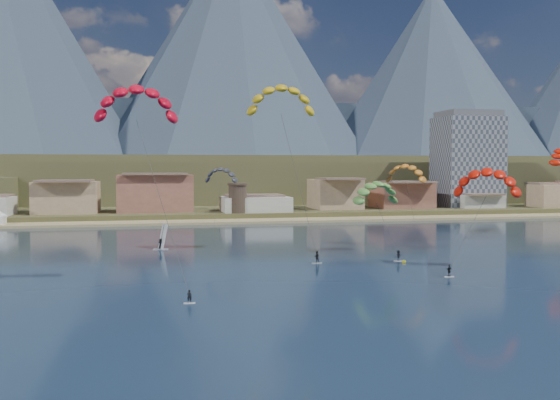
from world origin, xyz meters
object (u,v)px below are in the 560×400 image
object	(u,v)px
apartment_tower	(467,160)
watchtower	(238,198)
kitesurfer_green	(376,190)
windsurfer	(162,241)
kitesurfer_red	(136,98)
buoy	(404,262)
kitesurfer_orange	(487,178)
kitesurfer_yellow	(281,96)

from	to	relation	value
apartment_tower	watchtower	distance (m)	82.02
kitesurfer_green	windsurfer	world-z (taller)	kitesurfer_green
watchtower	apartment_tower	bearing A→B (deg)	9.93
kitesurfer_red	buoy	distance (m)	48.08
buoy	kitesurfer_green	bearing A→B (deg)	91.57
kitesurfer_orange	watchtower	bearing A→B (deg)	105.38
kitesurfer_yellow	kitesurfer_green	xyz separation A→B (m)	(16.43, -2.98, -16.17)
kitesurfer_orange	kitesurfer_green	size ratio (longest dim) A/B	1.18
kitesurfer_yellow	kitesurfer_orange	world-z (taller)	kitesurfer_yellow
windsurfer	watchtower	bearing A→B (deg)	69.50
kitesurfer_green	kitesurfer_red	bearing A→B (deg)	-150.39
apartment_tower	kitesurfer_orange	distance (m)	117.96
buoy	kitesurfer_red	bearing A→B (deg)	-164.15
apartment_tower	kitesurfer_orange	bearing A→B (deg)	-117.93
kitesurfer_yellow	kitesurfer_green	size ratio (longest dim) A/B	2.08
kitesurfer_red	kitesurfer_yellow	world-z (taller)	kitesurfer_yellow
kitesurfer_yellow	kitesurfer_green	bearing A→B (deg)	-10.29
kitesurfer_red	watchtower	bearing A→B (deg)	74.80
kitesurfer_yellow	kitesurfer_orange	xyz separation A→B (m)	(26.88, -20.96, -13.89)
apartment_tower	windsurfer	xyz separation A→B (m)	(-102.46, -74.08, -16.32)
kitesurfer_red	kitesurfer_orange	world-z (taller)	kitesurfer_red
watchtower	kitesurfer_orange	bearing A→B (deg)	-74.62
apartment_tower	kitesurfer_green	distance (m)	108.55
kitesurfer_yellow	windsurfer	bearing A→B (deg)	155.90
apartment_tower	kitesurfer_red	distance (m)	152.00
watchtower	kitesurfer_yellow	xyz separation A→B (m)	(-2.09, -69.19, 20.90)
kitesurfer_orange	buoy	world-z (taller)	kitesurfer_orange
apartment_tower	kitesurfer_yellow	distance (m)	117.25
kitesurfer_orange	windsurfer	xyz separation A→B (m)	(-47.25, 30.07, -11.88)
kitesurfer_yellow	kitesurfer_green	distance (m)	23.24
apartment_tower	kitesurfer_green	world-z (taller)	apartment_tower
watchtower	kitesurfer_orange	size ratio (longest dim) A/B	0.49
kitesurfer_orange	windsurfer	distance (m)	57.25
kitesurfer_red	kitesurfer_orange	xyz separation A→B (m)	(50.59, 4.83, -10.02)
kitesurfer_green	buoy	size ratio (longest dim) A/B	24.60
kitesurfer_orange	buoy	distance (m)	17.99
watchtower	windsurfer	size ratio (longest dim) A/B	1.82
kitesurfer_green	watchtower	bearing A→B (deg)	101.24
watchtower	kitesurfer_orange	distance (m)	93.76
kitesurfer_yellow	buoy	bearing A→B (deg)	-40.52
apartment_tower	kitesurfer_orange	xyz separation A→B (m)	(-55.21, -104.15, -4.44)
kitesurfer_yellow	windsurfer	distance (m)	34.09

